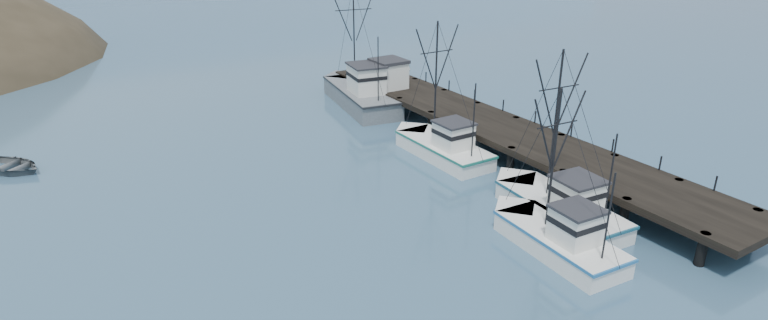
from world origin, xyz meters
TOP-DOWN VIEW (x-y plane):
  - ground at (0.00, 0.00)m, footprint 400.00×400.00m
  - pier at (14.00, 16.00)m, footprint 6.00×44.00m
  - trawler_near at (8.98, 4.15)m, footprint 4.23×10.75m
  - trawler_mid at (5.87, 1.37)m, footprint 3.73×9.59m
  - trawler_far at (9.00, 16.31)m, footprint 3.43×10.45m
  - work_vessel at (10.35, 31.60)m, footprint 6.20×14.24m
  - pier_shed at (12.50, 29.58)m, footprint 3.00×3.20m
  - pickup_truck at (15.03, 33.76)m, footprint 5.17×2.77m
  - motorboat at (-20.26, 31.13)m, footprint 6.54×6.82m

SIDE VIEW (x-z plane):
  - ground at x=0.00m, z-range 0.00..0.00m
  - motorboat at x=-20.26m, z-range -0.58..0.58m
  - trawler_mid at x=5.87m, z-range -4.05..5.68m
  - trawler_near at x=8.98m, z-range -4.64..6.28m
  - trawler_far at x=9.00m, z-range -4.61..6.25m
  - work_vessel at x=10.35m, z-range -4.80..7.25m
  - pier at x=14.00m, z-range 0.69..2.69m
  - pickup_truck at x=15.03m, z-range 2.00..3.38m
  - pier_shed at x=12.50m, z-range 2.02..4.82m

